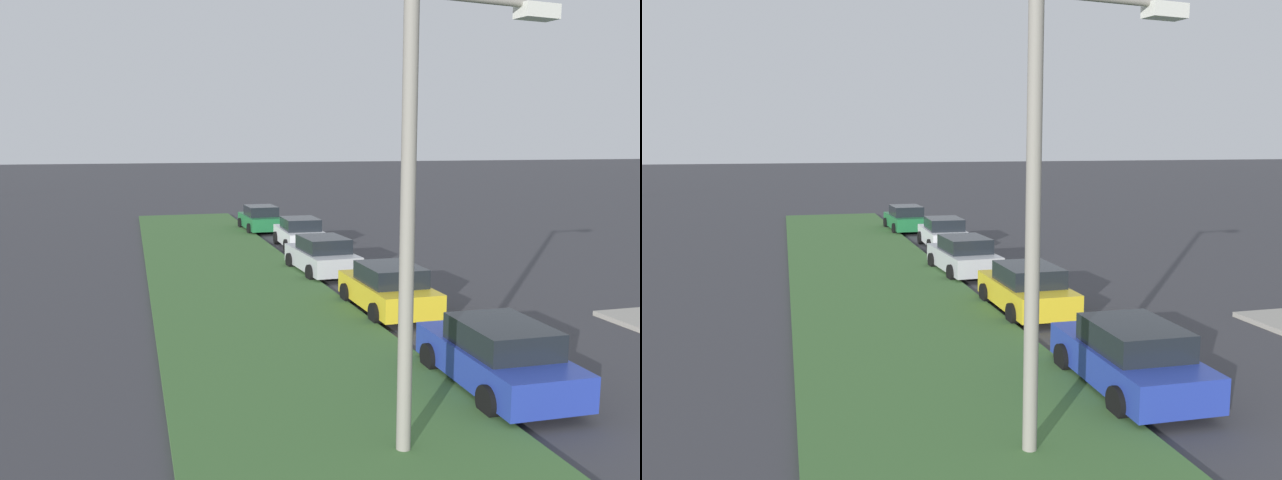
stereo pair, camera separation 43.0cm
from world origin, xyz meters
The scene contains 7 objects.
grass_median centered at (10.00, 6.72, 0.06)m, with size 60.00×6.00×0.12m, color #3D6633.
parked_car_blue centered at (5.44, 2.98, 0.72)m, with size 4.34×2.09×1.47m.
parked_car_yellow centered at (12.07, 2.80, 0.72)m, with size 4.31×2.03×1.47m.
parked_car_silver centered at (18.28, 3.11, 0.72)m, with size 4.38×2.18×1.47m.
parked_car_white centered at (24.68, 2.41, 0.72)m, with size 4.36×2.13×1.47m.
parked_car_green centered at (31.11, 3.11, 0.72)m, with size 4.35×2.11×1.47m.
streetlight centered at (3.24, 5.68, 4.39)m, with size 0.70×2.87×7.50m.
Camera 1 is at (-6.52, 10.20, 5.16)m, focal length 37.79 mm.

